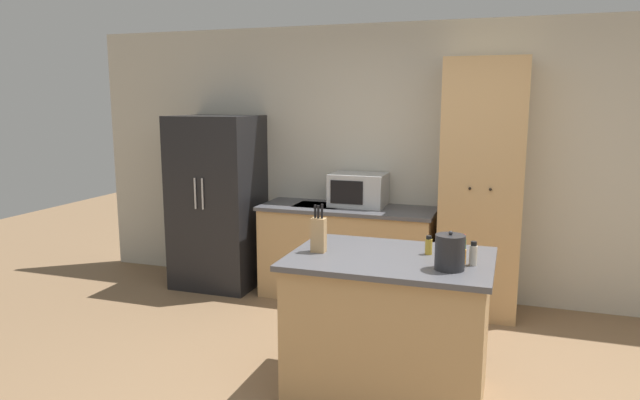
{
  "coord_description": "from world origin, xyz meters",
  "views": [
    {
      "loc": [
        0.72,
        -3.11,
        1.89
      ],
      "look_at": [
        -0.8,
        1.4,
        1.05
      ],
      "focal_mm": 32.0,
      "sensor_mm": 36.0,
      "label": 1
    }
  ],
  "objects_px": {
    "refrigerator": "(218,202)",
    "spice_bottle_green_herb": "(473,254)",
    "kettle": "(450,252)",
    "knife_block": "(319,234)",
    "spice_bottle_amber_oil": "(462,256)",
    "spice_bottle_tall_dark": "(462,248)",
    "microwave": "(358,190)",
    "pantry_cabinet": "(482,189)",
    "spice_bottle_short_red": "(429,246)"
  },
  "relations": [
    {
      "from": "knife_block",
      "to": "kettle",
      "type": "distance_m",
      "value": 0.85
    },
    {
      "from": "refrigerator",
      "to": "spice_bottle_green_herb",
      "type": "xyz_separation_m",
      "value": [
        2.63,
        -1.7,
        0.12
      ]
    },
    {
      "from": "spice_bottle_short_red",
      "to": "pantry_cabinet",
      "type": "bearing_deg",
      "value": 81.73
    },
    {
      "from": "refrigerator",
      "to": "kettle",
      "type": "relative_size",
      "value": 7.61
    },
    {
      "from": "knife_block",
      "to": "spice_bottle_amber_oil",
      "type": "bearing_deg",
      "value": 1.42
    },
    {
      "from": "knife_block",
      "to": "spice_bottle_amber_oil",
      "type": "relative_size",
      "value": 2.97
    },
    {
      "from": "pantry_cabinet",
      "to": "spice_bottle_amber_oil",
      "type": "distance_m",
      "value": 1.74
    },
    {
      "from": "pantry_cabinet",
      "to": "knife_block",
      "type": "distance_m",
      "value": 1.98
    },
    {
      "from": "spice_bottle_tall_dark",
      "to": "spice_bottle_short_red",
      "type": "height_order",
      "value": "spice_bottle_tall_dark"
    },
    {
      "from": "microwave",
      "to": "refrigerator",
      "type": "bearing_deg",
      "value": -174.71
    },
    {
      "from": "pantry_cabinet",
      "to": "spice_bottle_tall_dark",
      "type": "xyz_separation_m",
      "value": [
        -0.02,
        -1.65,
        -0.12
      ]
    },
    {
      "from": "pantry_cabinet",
      "to": "kettle",
      "type": "bearing_deg",
      "value": -92.15
    },
    {
      "from": "pantry_cabinet",
      "to": "kettle",
      "type": "xyz_separation_m",
      "value": [
        -0.07,
        -1.88,
        -0.09
      ]
    },
    {
      "from": "refrigerator",
      "to": "spice_bottle_amber_oil",
      "type": "bearing_deg",
      "value": -33.26
    },
    {
      "from": "refrigerator",
      "to": "knife_block",
      "type": "distance_m",
      "value": 2.39
    },
    {
      "from": "pantry_cabinet",
      "to": "knife_block",
      "type": "bearing_deg",
      "value": -117.29
    },
    {
      "from": "knife_block",
      "to": "refrigerator",
      "type": "bearing_deg",
      "value": 134.4
    },
    {
      "from": "spice_bottle_short_red",
      "to": "spice_bottle_tall_dark",
      "type": "bearing_deg",
      "value": -14.55
    },
    {
      "from": "microwave",
      "to": "spice_bottle_short_red",
      "type": "xyz_separation_m",
      "value": [
        0.9,
        -1.67,
        -0.06
      ]
    },
    {
      "from": "microwave",
      "to": "spice_bottle_green_herb",
      "type": "height_order",
      "value": "microwave"
    },
    {
      "from": "knife_block",
      "to": "spice_bottle_green_herb",
      "type": "distance_m",
      "value": 0.96
    },
    {
      "from": "pantry_cabinet",
      "to": "kettle",
      "type": "height_order",
      "value": "pantry_cabinet"
    },
    {
      "from": "microwave",
      "to": "spice_bottle_tall_dark",
      "type": "bearing_deg",
      "value": -57.08
    },
    {
      "from": "knife_block",
      "to": "spice_bottle_amber_oil",
      "type": "height_order",
      "value": "knife_block"
    },
    {
      "from": "microwave",
      "to": "spice_bottle_green_herb",
      "type": "bearing_deg",
      "value": -56.99
    },
    {
      "from": "microwave",
      "to": "spice_bottle_green_herb",
      "type": "distance_m",
      "value": 2.18
    },
    {
      "from": "pantry_cabinet",
      "to": "spice_bottle_short_red",
      "type": "xyz_separation_m",
      "value": [
        -0.23,
        -1.59,
        -0.14
      ]
    },
    {
      "from": "refrigerator",
      "to": "knife_block",
      "type": "height_order",
      "value": "refrigerator"
    },
    {
      "from": "knife_block",
      "to": "kettle",
      "type": "bearing_deg",
      "value": -8.27
    },
    {
      "from": "kettle",
      "to": "spice_bottle_amber_oil",
      "type": "bearing_deg",
      "value": 68.51
    },
    {
      "from": "pantry_cabinet",
      "to": "spice_bottle_short_red",
      "type": "distance_m",
      "value": 1.61
    },
    {
      "from": "spice_bottle_tall_dark",
      "to": "kettle",
      "type": "xyz_separation_m",
      "value": [
        -0.05,
        -0.24,
        0.03
      ]
    },
    {
      "from": "refrigerator",
      "to": "spice_bottle_green_herb",
      "type": "relative_size",
      "value": 11.95
    },
    {
      "from": "microwave",
      "to": "knife_block",
      "type": "distance_m",
      "value": 1.85
    },
    {
      "from": "pantry_cabinet",
      "to": "spice_bottle_tall_dark",
      "type": "height_order",
      "value": "pantry_cabinet"
    },
    {
      "from": "spice_bottle_tall_dark",
      "to": "spice_bottle_amber_oil",
      "type": "bearing_deg",
      "value": -85.4
    },
    {
      "from": "spice_bottle_amber_oil",
      "to": "spice_bottle_short_red",
      "type": "bearing_deg",
      "value": 145.89
    },
    {
      "from": "microwave",
      "to": "knife_block",
      "type": "height_order",
      "value": "knife_block"
    },
    {
      "from": "microwave",
      "to": "spice_bottle_green_herb",
      "type": "relative_size",
      "value": 3.56
    },
    {
      "from": "spice_bottle_amber_oil",
      "to": "kettle",
      "type": "xyz_separation_m",
      "value": [
        -0.06,
        -0.14,
        0.05
      ]
    },
    {
      "from": "pantry_cabinet",
      "to": "knife_block",
      "type": "height_order",
      "value": "pantry_cabinet"
    },
    {
      "from": "knife_block",
      "to": "spice_bottle_short_red",
      "type": "height_order",
      "value": "knife_block"
    },
    {
      "from": "pantry_cabinet",
      "to": "spice_bottle_green_herb",
      "type": "xyz_separation_m",
      "value": [
        0.05,
        -1.75,
        -0.13
      ]
    },
    {
      "from": "knife_block",
      "to": "spice_bottle_tall_dark",
      "type": "height_order",
      "value": "knife_block"
    },
    {
      "from": "refrigerator",
      "to": "spice_bottle_green_herb",
      "type": "distance_m",
      "value": 3.13
    },
    {
      "from": "spice_bottle_amber_oil",
      "to": "spice_bottle_green_herb",
      "type": "bearing_deg",
      "value": -13.13
    },
    {
      "from": "spice_bottle_amber_oil",
      "to": "spice_bottle_tall_dark",
      "type": "bearing_deg",
      "value": 94.6
    },
    {
      "from": "spice_bottle_short_red",
      "to": "kettle",
      "type": "distance_m",
      "value": 0.34
    },
    {
      "from": "kettle",
      "to": "spice_bottle_short_red",
      "type": "bearing_deg",
      "value": 118.91
    },
    {
      "from": "microwave",
      "to": "spice_bottle_short_red",
      "type": "bearing_deg",
      "value": -61.51
    }
  ]
}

